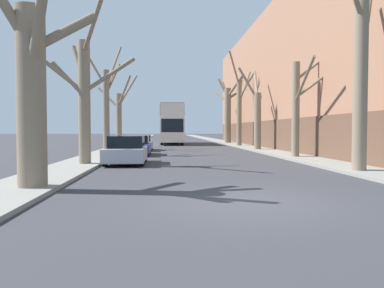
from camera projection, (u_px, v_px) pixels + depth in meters
ground_plane at (247, 202)px, 8.78m from camera, size 300.00×300.00×0.00m
sidewalk_left at (138, 140)px, 58.16m from camera, size 2.21×120.00×0.12m
sidewalk_right at (215, 140)px, 59.05m from camera, size 2.21×120.00×0.12m
building_facade_right at (308, 83)px, 36.47m from camera, size 10.08×43.51×12.49m
street_tree_left_0 at (31, 80)px, 10.30m from camera, size 3.35×3.63×6.87m
street_tree_left_1 at (83, 94)px, 17.33m from camera, size 5.36×3.16×7.02m
street_tree_left_2 at (106, 105)px, 24.36m from camera, size 2.66×2.20×7.40m
street_tree_left_3 at (119, 116)px, 31.88m from camera, size 3.48×3.92×6.43m
street_tree_right_0 at (360, 71)px, 14.40m from camera, size 3.50×3.78×8.21m
street_tree_right_1 at (298, 105)px, 21.90m from camera, size 2.49×3.45×6.16m
street_tree_right_2 at (257, 116)px, 30.48m from camera, size 2.35×2.80×6.80m
street_tree_right_3 at (239, 108)px, 37.50m from camera, size 2.82×2.75×9.29m
street_tree_right_4 at (228, 110)px, 45.75m from camera, size 4.62×4.72×8.09m
double_decker_bus at (171, 122)px, 44.38m from camera, size 2.60×11.08×4.57m
parked_car_0 at (126, 151)px, 18.52m from camera, size 1.89×4.03×1.39m
parked_car_1 at (136, 146)px, 24.99m from camera, size 1.85×4.29×1.31m
parked_car_2 at (141, 143)px, 30.58m from camera, size 1.78×4.44×1.26m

